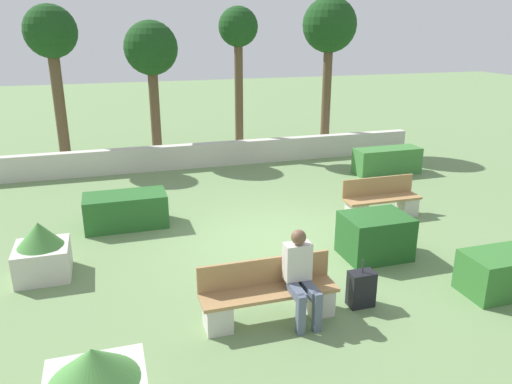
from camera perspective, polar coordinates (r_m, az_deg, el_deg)
ground_plane at (r=9.76m, az=2.59°, el=-5.75°), size 60.00×60.00×0.00m
perimeter_wall at (r=14.96m, az=-4.84°, el=4.32°), size 12.84×0.30×0.70m
bench_front at (r=7.24m, az=1.46°, el=-11.97°), size 1.97×0.49×0.86m
bench_left_side at (r=11.22m, az=14.13°, el=-1.22°), size 1.71×0.48×0.86m
person_seated_man at (r=7.06m, az=5.10°, el=-9.15°), size 0.38×0.63×1.34m
hedge_block_near_left at (r=14.60m, az=14.74°, el=3.47°), size 1.88×0.67×0.73m
hedge_block_near_right at (r=9.29m, az=13.45°, el=-4.90°), size 1.16×0.89×0.79m
hedge_block_mid_right at (r=10.74m, az=-14.65°, el=-2.03°), size 1.68×0.83×0.69m
planter_corner_right at (r=9.04m, az=-23.30°, el=-6.27°), size 0.86×0.86×0.97m
suitcase at (r=7.74m, az=11.93°, el=-10.77°), size 0.38×0.25×0.75m
tree_leftmost at (r=15.75m, az=-22.36°, el=15.86°), size 1.48×1.48×4.59m
tree_center_left at (r=15.60m, az=-11.89°, el=15.38°), size 1.59×1.59×4.16m
tree_center_right at (r=15.75m, az=-2.04°, el=17.38°), size 1.19×1.19×4.56m
tree_rightmost at (r=16.59m, az=8.38°, el=17.94°), size 1.70×1.70×4.87m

